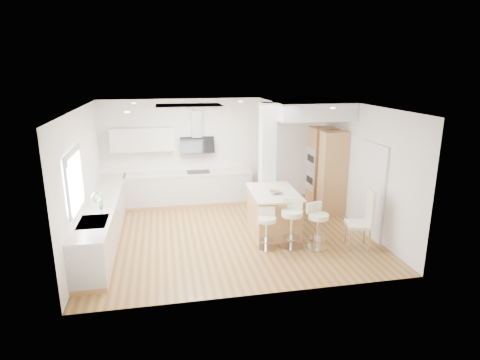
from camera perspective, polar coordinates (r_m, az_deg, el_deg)
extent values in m
plane|color=#A1723B|center=(8.97, -1.23, -7.74)|extent=(6.00, 6.00, 0.00)
cube|color=silver|center=(8.97, -1.23, -7.74)|extent=(6.00, 5.00, 0.02)
cube|color=white|center=(10.93, -3.54, 4.19)|extent=(6.00, 0.04, 2.80)
cube|color=white|center=(8.55, -21.50, -0.10)|extent=(0.04, 5.00, 2.80)
cube|color=white|center=(9.48, 16.88, 1.78)|extent=(0.04, 5.00, 2.80)
cube|color=silver|center=(8.78, -7.26, 10.38)|extent=(1.40, 0.95, 0.05)
cube|color=white|center=(8.78, -7.26, 10.28)|extent=(1.25, 0.80, 0.03)
cylinder|color=#EDE3CA|center=(9.67, -14.88, 10.52)|extent=(0.10, 0.10, 0.02)
cylinder|color=#EDE3CA|center=(7.68, -15.74, 9.28)|extent=(0.10, 0.10, 0.02)
cylinder|color=#EDE3CA|center=(9.84, 0.07, 11.10)|extent=(0.10, 0.10, 0.02)
cylinder|color=#EDE3CA|center=(9.76, 9.48, 10.86)|extent=(0.10, 0.10, 0.02)
cylinder|color=#EDE3CA|center=(8.38, 13.08, 9.93)|extent=(0.10, 0.10, 0.02)
cube|color=white|center=(7.63, -22.52, -0.07)|extent=(0.03, 1.15, 0.95)
cube|color=silver|center=(7.52, -22.85, 3.64)|extent=(0.04, 1.28, 0.06)
cube|color=silver|center=(7.77, -22.07, -3.66)|extent=(0.04, 1.28, 0.06)
cube|color=silver|center=(7.05, -23.36, -1.38)|extent=(0.04, 0.06, 0.95)
cube|color=silver|center=(8.21, -21.67, 1.06)|extent=(0.04, 0.06, 0.95)
cube|color=#B4B8BD|center=(7.53, -22.68, 3.09)|extent=(0.03, 1.18, 0.14)
cube|color=#4C433B|center=(9.07, 18.34, -1.58)|extent=(0.02, 0.90, 2.00)
cube|color=silver|center=(9.06, 18.26, -1.58)|extent=(0.05, 1.00, 2.10)
cube|color=tan|center=(9.17, -18.54, -7.74)|extent=(0.60, 4.50, 0.10)
cube|color=beige|center=(9.01, -18.78, -5.22)|extent=(0.60, 4.50, 0.76)
cube|color=beige|center=(8.88, -19.00, -2.81)|extent=(0.63, 4.50, 0.04)
cube|color=#B9B9BE|center=(7.71, -20.18, -5.61)|extent=(0.50, 0.75, 0.02)
cube|color=#B9B9BE|center=(7.57, -20.35, -6.45)|extent=(0.40, 0.34, 0.10)
cube|color=#B9B9BE|center=(7.90, -19.96, -5.49)|extent=(0.40, 0.34, 0.10)
cylinder|color=silver|center=(7.91, -19.13, -3.52)|extent=(0.02, 0.02, 0.36)
torus|color=silver|center=(7.87, -19.75, -2.31)|extent=(0.18, 0.02, 0.18)
imported|color=#49904A|center=(8.26, -19.29, -2.86)|extent=(0.17, 0.12, 0.33)
cube|color=tan|center=(10.92, -7.12, -3.26)|extent=(3.30, 0.60, 0.10)
cube|color=beige|center=(10.79, -7.19, -1.09)|extent=(3.30, 0.60, 0.76)
cube|color=beige|center=(10.68, -7.26, 0.96)|extent=(3.33, 0.63, 0.04)
cube|color=black|center=(10.69, -5.93, 1.16)|extent=(0.60, 0.40, 0.01)
cube|color=beige|center=(10.61, -13.72, 5.63)|extent=(1.60, 0.34, 0.60)
cube|color=#B9B9BE|center=(10.65, -6.22, 7.92)|extent=(0.25, 0.18, 0.70)
cube|color=black|center=(10.66, -6.10, 4.94)|extent=(0.90, 0.26, 0.44)
cube|color=silver|center=(9.64, 3.91, 2.64)|extent=(0.35, 0.35, 2.80)
cube|color=silver|center=(10.19, 9.18, 10.02)|extent=(1.78, 2.20, 0.40)
cube|color=tan|center=(10.75, 11.55, 1.79)|extent=(0.62, 0.62, 2.10)
cube|color=tan|center=(10.12, 13.05, 0.86)|extent=(0.62, 0.40, 2.10)
cube|color=#B9B9BE|center=(10.58, 10.07, 3.04)|extent=(0.02, 0.55, 0.55)
cube|color=#B9B9BE|center=(10.71, 9.92, 0.01)|extent=(0.02, 0.55, 0.55)
cube|color=black|center=(10.57, 10.02, 3.04)|extent=(0.01, 0.45, 0.18)
cube|color=black|center=(10.71, 9.87, 0.01)|extent=(0.01, 0.45, 0.18)
cube|color=tan|center=(9.03, 4.75, -4.59)|extent=(0.99, 1.49, 0.90)
cube|color=beige|center=(8.88, 4.82, -1.75)|extent=(1.08, 1.58, 0.04)
imported|color=gray|center=(8.72, 5.07, -1.71)|extent=(0.28, 0.28, 0.07)
sphere|color=#C17416|center=(8.73, 5.33, -1.68)|extent=(0.08, 0.08, 0.07)
sphere|color=#C17416|center=(8.72, 4.77, -1.67)|extent=(0.08, 0.08, 0.07)
sphere|color=olive|center=(8.68, 5.13, -1.77)|extent=(0.08, 0.08, 0.07)
cylinder|color=silver|center=(8.32, 3.75, -9.64)|extent=(0.47, 0.47, 0.03)
cylinder|color=silver|center=(8.19, 3.79, -7.77)|extent=(0.07, 0.07, 0.57)
cylinder|color=silver|center=(8.24, 3.78, -8.51)|extent=(0.36, 0.36, 0.01)
cylinder|color=#EFE7C2|center=(8.07, 3.83, -5.64)|extent=(0.45, 0.45, 0.09)
cube|color=#EFE7C2|center=(8.16, 3.82, -4.42)|extent=(0.34, 0.12, 0.19)
cylinder|color=silver|center=(8.43, 7.24, -9.36)|extent=(0.60, 0.60, 0.03)
cylinder|color=silver|center=(8.29, 7.32, -7.20)|extent=(0.09, 0.09, 0.67)
cylinder|color=silver|center=(8.34, 7.29, -8.05)|extent=(0.46, 0.46, 0.02)
cylinder|color=#EFE7C2|center=(8.15, 7.41, -4.73)|extent=(0.57, 0.57, 0.10)
cube|color=#EFE7C2|center=(8.26, 7.56, -3.34)|extent=(0.38, 0.20, 0.23)
cylinder|color=silver|center=(8.47, 10.86, -9.41)|extent=(0.54, 0.54, 0.03)
cylinder|color=silver|center=(8.34, 10.98, -7.39)|extent=(0.09, 0.09, 0.63)
cylinder|color=silver|center=(8.39, 10.93, -8.18)|extent=(0.42, 0.42, 0.01)
cylinder|color=#EFE7C2|center=(8.21, 11.10, -5.09)|extent=(0.52, 0.52, 0.10)
cube|color=#EFE7C2|center=(8.27, 10.46, -3.83)|extent=(0.36, 0.16, 0.21)
cube|color=#EFE7C2|center=(8.52, 16.48, -6.09)|extent=(0.58, 0.58, 0.06)
cube|color=#EFE7C2|center=(8.45, 18.07, -3.84)|extent=(0.15, 0.45, 0.77)
cylinder|color=tan|center=(8.40, 15.38, -8.28)|extent=(0.05, 0.05, 0.47)
cylinder|color=tan|center=(8.74, 14.82, -7.28)|extent=(0.05, 0.05, 0.47)
cylinder|color=tan|center=(8.49, 17.92, -8.21)|extent=(0.05, 0.05, 0.47)
cylinder|color=tan|center=(8.83, 17.26, -7.22)|extent=(0.05, 0.05, 0.47)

